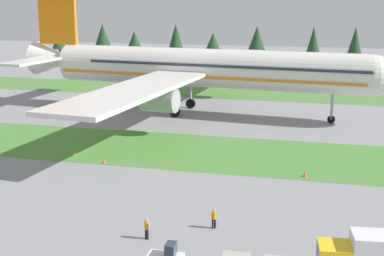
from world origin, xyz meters
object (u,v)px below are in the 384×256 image
(catering_truck, at_px, (371,256))
(taxiway_marker_0, at_px, (74,153))
(ground_crew_loader, at_px, (147,228))
(taxiway_marker_2, at_px, (104,161))
(airliner, at_px, (195,67))
(taxiway_marker_1, at_px, (305,174))
(ground_crew_marshaller, at_px, (214,218))

(catering_truck, distance_m, taxiway_marker_0, 41.18)
(ground_crew_loader, bearing_deg, taxiway_marker_2, 155.26)
(ground_crew_loader, bearing_deg, airliner, 132.28)
(airliner, height_order, taxiway_marker_1, airliner)
(ground_crew_marshaller, relative_size, taxiway_marker_1, 2.78)
(airliner, height_order, ground_crew_loader, airliner)
(airliner, bearing_deg, catering_truck, 31.33)
(catering_truck, xyz_separation_m, taxiway_marker_2, (-28.66, 21.15, -1.70))
(ground_crew_marshaller, relative_size, taxiway_marker_2, 3.46)
(ground_crew_loader, bearing_deg, taxiway_marker_0, 161.70)
(catering_truck, relative_size, ground_crew_loader, 4.13)
(taxiway_marker_2, bearing_deg, taxiway_marker_1, 2.13)
(airliner, distance_m, ground_crew_loader, 50.04)
(catering_truck, distance_m, taxiway_marker_2, 35.66)
(airliner, height_order, catering_truck, airliner)
(airliner, xyz_separation_m, taxiway_marker_1, (19.72, -29.71, -7.52))
(airliner, height_order, taxiway_marker_2, airliner)
(airliner, bearing_deg, ground_crew_marshaller, 21.24)
(ground_crew_marshaller, bearing_deg, ground_crew_loader, -6.78)
(ground_crew_marshaller, distance_m, ground_crew_loader, 5.92)
(catering_truck, bearing_deg, taxiway_marker_0, 47.65)
(catering_truck, xyz_separation_m, ground_crew_loader, (-17.08, 2.81, -1.01))
(taxiway_marker_0, distance_m, taxiway_marker_1, 28.41)
(ground_crew_loader, xyz_separation_m, taxiway_marker_0, (-16.65, 20.76, -0.66))
(catering_truck, xyz_separation_m, taxiway_marker_0, (-33.73, 23.57, -1.67))
(ground_crew_marshaller, height_order, taxiway_marker_2, ground_crew_marshaller)
(catering_truck, relative_size, taxiway_marker_1, 11.50)
(airliner, xyz_separation_m, taxiway_marker_0, (-8.64, -28.15, -7.54))
(taxiway_marker_1, bearing_deg, taxiway_marker_2, -177.87)
(catering_truck, distance_m, ground_crew_marshaller, 13.74)
(taxiway_marker_1, xyz_separation_m, taxiway_marker_2, (-23.30, -0.87, -0.06))
(taxiway_marker_2, bearing_deg, ground_crew_marshaller, -42.29)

